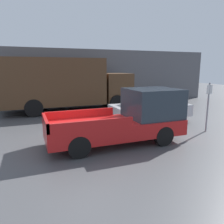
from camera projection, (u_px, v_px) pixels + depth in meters
The scene contains 6 objects.
ground_plane at pixel (76, 143), 8.58m from camera, with size 60.00×60.00×0.00m, color #4C4C4F.
building_wall at pixel (50, 78), 16.20m from camera, with size 28.00×0.15×4.32m.
pickup_truck at pixel (129, 118), 8.53m from camera, with size 5.21×2.01×2.07m.
car at pixel (151, 106), 11.80m from camera, with size 4.21×1.89×1.67m.
delivery_truck at pixel (64, 83), 14.45m from camera, with size 8.55×2.57×3.50m.
parking_sign at pixel (208, 104), 9.88m from camera, with size 0.30×0.07×2.24m.
Camera 1 is at (-1.65, -8.13, 2.89)m, focal length 35.00 mm.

